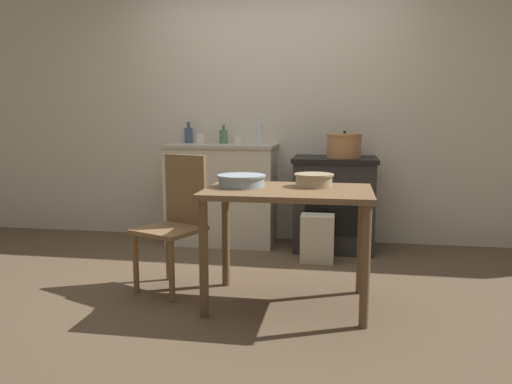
% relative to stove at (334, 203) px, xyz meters
% --- Properties ---
extents(ground_plane, '(14.00, 14.00, 0.00)m').
position_rel_stove_xyz_m(ground_plane, '(-0.61, -1.27, -0.43)').
color(ground_plane, brown).
extents(wall_back, '(8.00, 0.07, 2.55)m').
position_rel_stove_xyz_m(wall_back, '(-0.61, 0.32, 0.85)').
color(wall_back, beige).
rests_on(wall_back, ground_plane).
extents(counter_cabinet, '(1.04, 0.52, 0.96)m').
position_rel_stove_xyz_m(counter_cabinet, '(-1.07, 0.04, 0.05)').
color(counter_cabinet, beige).
rests_on(counter_cabinet, ground_plane).
extents(stove, '(0.75, 0.60, 0.85)m').
position_rel_stove_xyz_m(stove, '(0.00, 0.00, 0.00)').
color(stove, '#2D2B28').
rests_on(stove, ground_plane).
extents(work_table, '(1.05, 0.68, 0.76)m').
position_rel_stove_xyz_m(work_table, '(-0.27, -1.46, 0.22)').
color(work_table, brown).
rests_on(work_table, ground_plane).
extents(chair, '(0.52, 0.52, 0.95)m').
position_rel_stove_xyz_m(chair, '(-1.09, -1.27, 0.07)').
color(chair, olive).
rests_on(chair, ground_plane).
extents(flour_sack, '(0.28, 0.19, 0.40)m').
position_rel_stove_xyz_m(flour_sack, '(-0.13, -0.46, -0.23)').
color(flour_sack, beige).
rests_on(flour_sack, ground_plane).
extents(stock_pot, '(0.31, 0.31, 0.24)m').
position_rel_stove_xyz_m(stock_pot, '(0.08, -0.08, 0.53)').
color(stock_pot, '#B77A47').
rests_on(stock_pot, stove).
extents(mixing_bowl_large, '(0.26, 0.26, 0.08)m').
position_rel_stove_xyz_m(mixing_bowl_large, '(-0.12, -1.33, 0.38)').
color(mixing_bowl_large, tan).
rests_on(mixing_bowl_large, work_table).
extents(mixing_bowl_small, '(0.32, 0.32, 0.08)m').
position_rel_stove_xyz_m(mixing_bowl_small, '(-0.59, -1.42, 0.38)').
color(mixing_bowl_small, '#93A8B2').
rests_on(mixing_bowl_small, work_table).
extents(bottle_far_left, '(0.08, 0.08, 0.21)m').
position_rel_stove_xyz_m(bottle_far_left, '(-1.44, 0.20, 0.61)').
color(bottle_far_left, '#3D5675').
rests_on(bottle_far_left, counter_cabinet).
extents(bottle_left, '(0.08, 0.08, 0.18)m').
position_rel_stove_xyz_m(bottle_left, '(-1.08, 0.15, 0.60)').
color(bottle_left, '#517F5B').
rests_on(bottle_left, counter_cabinet).
extents(bottle_mid_left, '(0.06, 0.06, 0.25)m').
position_rel_stove_xyz_m(bottle_mid_left, '(-0.71, 0.06, 0.63)').
color(bottle_mid_left, silver).
rests_on(bottle_mid_left, counter_cabinet).
extents(cup_center_left, '(0.08, 0.08, 0.09)m').
position_rel_stove_xyz_m(cup_center_left, '(-1.26, -0.02, 0.58)').
color(cup_center_left, silver).
rests_on(cup_center_left, counter_cabinet).
extents(cup_center, '(0.08, 0.08, 0.09)m').
position_rel_stove_xyz_m(cup_center, '(-0.89, -0.08, 0.57)').
color(cup_center, silver).
rests_on(cup_center, counter_cabinet).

